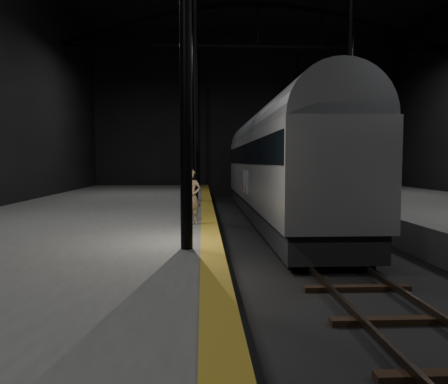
{
  "coord_description": "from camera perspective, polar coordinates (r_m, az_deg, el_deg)",
  "views": [
    {
      "loc": [
        -3.45,
        -13.43,
        2.9
      ],
      "look_at": [
        -2.82,
        -0.63,
        2.0
      ],
      "focal_mm": 35.0,
      "sensor_mm": 36.0,
      "label": 1
    }
  ],
  "objects": [
    {
      "name": "ground",
      "position": [
        14.17,
        11.45,
        -7.88
      ],
      "size": [
        44.0,
        44.0,
        0.0
      ],
      "primitive_type": "plane",
      "color": "black",
      "rests_on": "ground"
    },
    {
      "name": "platform_left",
      "position": [
        14.23,
        -19.42,
        -5.92
      ],
      "size": [
        9.0,
        43.8,
        1.0
      ],
      "primitive_type": "cube",
      "color": "#50504D",
      "rests_on": "ground"
    },
    {
      "name": "tactile_strip",
      "position": [
        13.56,
        -1.95,
        -4.02
      ],
      "size": [
        0.5,
        43.8,
        0.01
      ],
      "primitive_type": "cube",
      "color": "olive",
      "rests_on": "platform_left"
    },
    {
      "name": "track",
      "position": [
        14.15,
        11.45,
        -7.61
      ],
      "size": [
        2.4,
        43.0,
        0.24
      ],
      "color": "#3F3328",
      "rests_on": "ground"
    },
    {
      "name": "train",
      "position": [
        20.78,
        6.75,
        4.21
      ],
      "size": [
        2.99,
        19.99,
        5.34
      ],
      "color": "#A6A9AF",
      "rests_on": "ground"
    },
    {
      "name": "woman",
      "position": [
        13.25,
        -4.33,
        -0.6
      ],
      "size": [
        0.69,
        0.54,
        1.67
      ],
      "primitive_type": "imported",
      "rotation": [
        0.0,
        0.0,
        0.25
      ],
      "color": "#9A7F5E",
      "rests_on": "platform_left"
    }
  ]
}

